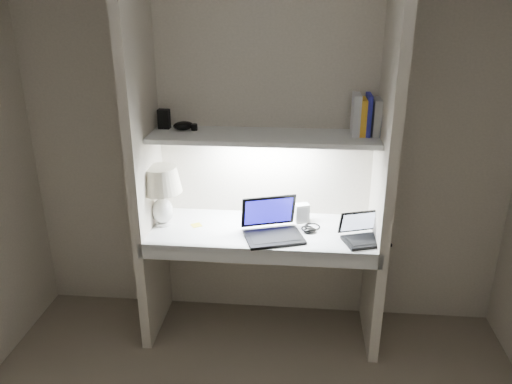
# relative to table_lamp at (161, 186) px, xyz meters

# --- Properties ---
(back_wall) EXTENTS (3.20, 0.01, 2.50)m
(back_wall) POSITION_rel_table_lamp_xyz_m (0.64, 0.27, 0.21)
(back_wall) COLOR beige
(back_wall) RESTS_ON floor
(alcove_panel_left) EXTENTS (0.06, 0.55, 2.50)m
(alcove_panel_left) POSITION_rel_table_lamp_xyz_m (-0.09, -0.01, 0.21)
(alcove_panel_left) COLOR beige
(alcove_panel_left) RESTS_ON floor
(alcove_panel_right) EXTENTS (0.06, 0.55, 2.50)m
(alcove_panel_right) POSITION_rel_table_lamp_xyz_m (1.37, -0.01, 0.21)
(alcove_panel_right) COLOR beige
(alcove_panel_right) RESTS_ON floor
(desk) EXTENTS (1.40, 0.55, 0.04)m
(desk) POSITION_rel_table_lamp_xyz_m (0.64, -0.01, -0.29)
(desk) COLOR white
(desk) RESTS_ON alcove_panel_left
(desk_apron) EXTENTS (1.46, 0.03, 0.10)m
(desk_apron) POSITION_rel_table_lamp_xyz_m (0.64, -0.27, -0.32)
(desk_apron) COLOR silver
(desk_apron) RESTS_ON desk
(shelf) EXTENTS (1.40, 0.36, 0.03)m
(shelf) POSITION_rel_table_lamp_xyz_m (0.64, 0.09, 0.31)
(shelf) COLOR silver
(shelf) RESTS_ON back_wall
(strip_light) EXTENTS (0.60, 0.04, 0.02)m
(strip_light) POSITION_rel_table_lamp_xyz_m (0.64, 0.09, 0.29)
(strip_light) COLOR white
(strip_light) RESTS_ON shelf
(table_lamp) EXTENTS (0.27, 0.27, 0.39)m
(table_lamp) POSITION_rel_table_lamp_xyz_m (0.00, 0.00, 0.00)
(table_lamp) COLOR white
(table_lamp) RESTS_ON desk
(laptop_main) EXTENTS (0.42, 0.39, 0.23)m
(laptop_main) POSITION_rel_table_lamp_xyz_m (0.71, -0.09, -0.21)
(laptop_main) COLOR black
(laptop_main) RESTS_ON desk
(laptop_netbook) EXTENTS (0.31, 0.29, 0.17)m
(laptop_netbook) POSITION_rel_table_lamp_xyz_m (1.27, -0.10, -0.23)
(laptop_netbook) COLOR black
(laptop_netbook) RESTS_ON desk
(speaker) EXTENTS (0.10, 0.09, 0.12)m
(speaker) POSITION_rel_table_lamp_xyz_m (0.89, 0.13, -0.20)
(speaker) COLOR silver
(speaker) RESTS_ON desk
(mouse) EXTENTS (0.10, 0.08, 0.03)m
(mouse) POSITION_rel_table_lamp_xyz_m (0.94, -0.03, -0.25)
(mouse) COLOR black
(mouse) RESTS_ON desk
(cable_coil) EXTENTS (0.13, 0.13, 0.01)m
(cable_coil) POSITION_rel_table_lamp_xyz_m (0.96, 0.05, -0.26)
(cable_coil) COLOR black
(cable_coil) RESTS_ON desk
(sticky_note) EXTENTS (0.09, 0.09, 0.00)m
(sticky_note) POSITION_rel_table_lamp_xyz_m (0.21, 0.01, -0.26)
(sticky_note) COLOR yellow
(sticky_note) RESTS_ON desk
(book_row) EXTENTS (0.23, 0.16, 0.25)m
(book_row) POSITION_rel_table_lamp_xyz_m (1.29, 0.15, 0.45)
(book_row) COLOR white
(book_row) RESTS_ON shelf
(shelf_box) EXTENTS (0.07, 0.05, 0.12)m
(shelf_box) POSITION_rel_table_lamp_xyz_m (0.00, 0.18, 0.39)
(shelf_box) COLOR black
(shelf_box) RESTS_ON shelf
(shelf_gadget) EXTENTS (0.16, 0.14, 0.06)m
(shelf_gadget) POSITION_rel_table_lamp_xyz_m (0.13, 0.15, 0.36)
(shelf_gadget) COLOR black
(shelf_gadget) RESTS_ON shelf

